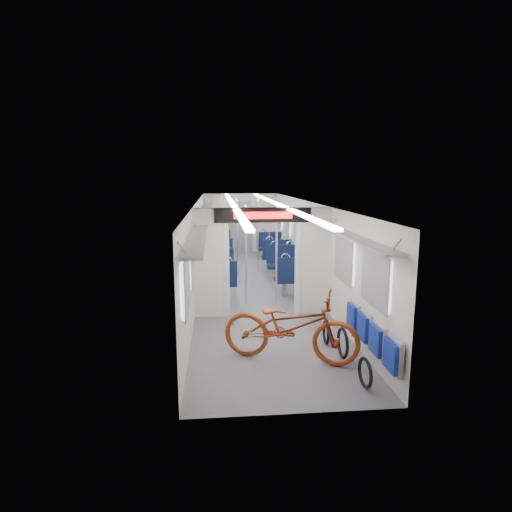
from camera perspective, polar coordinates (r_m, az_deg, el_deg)
The scene contains 14 objects.
carriage at distance 10.71m, azimuth -0.14°, elevation 2.84°, with size 12.00×12.02×2.31m.
bicycle at distance 6.92m, azimuth 4.60°, elevation -9.31°, with size 0.77×2.21×1.16m, color #8E3A14.
flip_bench at distance 6.82m, azimuth 15.07°, elevation -9.95°, with size 0.12×2.08×0.48m.
bike_hoop_a at distance 6.40m, azimuth 14.33°, elevation -15.06°, with size 0.44×0.44×0.05m, color black.
bike_hoop_b at distance 7.27m, azimuth 11.48°, elevation -11.46°, with size 0.51×0.51×0.05m, color black.
bike_hoop_c at distance 7.79m, azimuth 9.31°, elevation -10.17°, with size 0.44×0.44×0.05m, color black.
seat_bay_near_left at distance 11.13m, azimuth -5.08°, elevation -1.97°, with size 0.90×2.01×1.08m.
seat_bay_near_right at distance 11.49m, azimuth 4.28°, elevation -1.49°, with size 0.92×2.11×1.11m.
seat_bay_far_left at distance 14.56m, azimuth -5.16°, elevation 1.12°, with size 0.95×2.28×1.16m.
seat_bay_far_right at distance 14.51m, azimuth 2.25°, elevation 1.00°, with size 0.91×2.06×1.10m.
stanchion_near_left at distance 9.82m, azimuth -1.33°, elevation 0.07°, with size 0.04×0.04×2.30m, color silver.
stanchion_near_right at distance 9.69m, azimuth 2.74°, elevation -0.08°, with size 0.04×0.04×2.30m, color silver.
stanchion_far_left at distance 12.66m, azimuth -2.48°, elevation 2.40°, with size 0.04×0.04×2.30m, color silver.
stanchion_far_right at distance 12.83m, azimuth 0.26°, elevation 2.52°, with size 0.04×0.04×2.30m, color silver.
Camera 1 is at (-0.96, -10.84, 2.91)m, focal length 30.00 mm.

